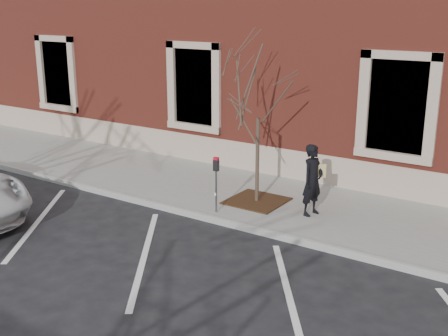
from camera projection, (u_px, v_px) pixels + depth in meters
The scene contains 9 objects.
ground at pixel (209, 220), 12.76m from camera, with size 120.00×120.00×0.00m, color #28282B.
sidewalk_near at pixel (249, 196), 14.13m from camera, with size 40.00×3.50×0.15m, color #9D9C93.
curb_near at pixel (208, 218), 12.70m from camera, with size 40.00×0.12×0.15m, color #9E9E99.
parking_stripes at pixel (145, 255), 11.00m from camera, with size 28.00×4.40×0.01m, color silver, non-canonical shape.
building_civic at pixel (349, 28), 17.81m from camera, with size 40.00×8.62×8.00m.
man at pixel (313, 180), 12.50m from camera, with size 0.59×0.39×1.62m, color black.
parking_meter at pixel (216, 174), 12.60m from camera, with size 0.12×0.09×1.30m.
tree_grate at pixel (257, 201), 13.54m from camera, with size 1.30×1.30×0.03m, color #402514.
sapling at pixel (258, 94), 12.81m from camera, with size 2.24×2.24×3.73m.
Camera 1 is at (6.91, -9.71, 4.72)m, focal length 45.00 mm.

